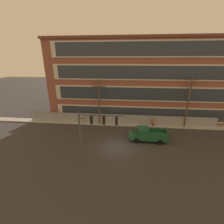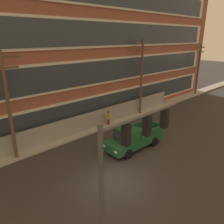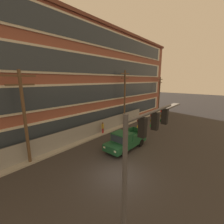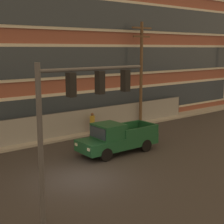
# 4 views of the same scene
# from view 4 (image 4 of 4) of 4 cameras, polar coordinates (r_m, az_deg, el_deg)

# --- Properties ---
(ground_plane) EXTENTS (160.00, 160.00, 0.00)m
(ground_plane) POSITION_cam_4_polar(r_m,az_deg,el_deg) (17.99, -5.28, -11.00)
(ground_plane) COLOR #333030
(sidewalk_building_side) EXTENTS (80.00, 1.63, 0.16)m
(sidewalk_building_side) POSITION_cam_4_polar(r_m,az_deg,el_deg) (24.36, -15.40, -5.35)
(sidewalk_building_side) COLOR #9E9B93
(sidewalk_building_side) RESTS_ON ground
(brick_mill_building) EXTENTS (41.82, 9.64, 14.88)m
(brick_mill_building) POSITION_cam_4_polar(r_m,az_deg,el_deg) (31.59, -7.78, 12.01)
(brick_mill_building) COLOR brown
(brick_mill_building) RESTS_ON ground
(chain_link_fence) EXTENTS (33.70, 0.06, 1.95)m
(chain_link_fence) POSITION_cam_4_polar(r_m,az_deg,el_deg) (24.13, -15.67, -3.28)
(chain_link_fence) COLOR gray
(chain_link_fence) RESTS_ON ground
(traffic_signal_mast) EXTENTS (4.89, 0.43, 6.12)m
(traffic_signal_mast) POSITION_cam_4_polar(r_m,az_deg,el_deg) (12.92, -6.05, 0.92)
(traffic_signal_mast) COLOR #4C4C51
(traffic_signal_mast) RESTS_ON ground
(pickup_truck_dark_green) EXTENTS (5.45, 2.17, 2.00)m
(pickup_truck_dark_green) POSITION_cam_4_polar(r_m,az_deg,el_deg) (21.83, 0.73, -4.45)
(pickup_truck_dark_green) COLOR #194C2D
(pickup_truck_dark_green) RESTS_ON ground
(utility_pole_midblock) EXTENTS (2.16, 0.26, 8.77)m
(utility_pole_midblock) POSITION_cam_4_polar(r_m,az_deg,el_deg) (29.60, 4.88, 7.03)
(utility_pole_midblock) COLOR brown
(utility_pole_midblock) RESTS_ON ground
(pedestrian_near_cabinet) EXTENTS (0.47, 0.41, 1.69)m
(pedestrian_near_cabinet) POSITION_cam_4_polar(r_m,az_deg,el_deg) (26.64, -3.29, -1.65)
(pedestrian_near_cabinet) COLOR maroon
(pedestrian_near_cabinet) RESTS_ON ground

